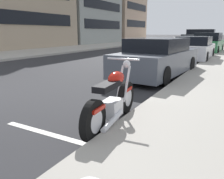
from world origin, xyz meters
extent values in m
cube|color=#ADA89E|center=(12.00, 7.27, 0.07)|extent=(120.00, 5.00, 0.14)
cube|color=silver|center=(0.00, -4.17, 0.00)|extent=(0.12, 2.20, 0.01)
cylinder|color=black|center=(1.51, -4.65, 0.32)|extent=(0.65, 0.17, 0.64)
cylinder|color=silver|center=(1.51, -4.65, 0.32)|extent=(0.36, 0.15, 0.35)
cylinder|color=black|center=(0.15, -4.78, 0.32)|extent=(0.65, 0.17, 0.64)
cylinder|color=silver|center=(0.15, -4.78, 0.32)|extent=(0.36, 0.15, 0.35)
cube|color=silver|center=(0.83, -4.71, 0.30)|extent=(0.42, 0.30, 0.30)
cube|color=black|center=(0.65, -4.73, 0.74)|extent=(0.70, 0.28, 0.10)
ellipsoid|color=#B7190F|center=(1.01, -4.70, 0.80)|extent=(0.50, 0.28, 0.24)
cube|color=#B7190F|center=(0.20, -4.77, 0.50)|extent=(0.37, 0.21, 0.06)
cube|color=#B7190F|center=(1.49, -4.65, 0.50)|extent=(0.33, 0.19, 0.06)
cylinder|color=silver|center=(1.36, -4.59, 0.64)|extent=(0.34, 0.07, 0.65)
cylinder|color=silver|center=(1.37, -4.73, 0.64)|extent=(0.34, 0.07, 0.65)
cylinder|color=silver|center=(1.33, -4.67, 1.10)|extent=(0.09, 0.62, 0.04)
sphere|color=silver|center=(1.53, -4.65, 0.98)|extent=(0.15, 0.15, 0.15)
cylinder|color=silver|center=(0.54, -4.88, 0.21)|extent=(0.71, 0.15, 0.16)
cube|color=#4C515B|center=(5.65, -3.97, 0.54)|extent=(4.63, 2.03, 0.76)
cube|color=black|center=(5.56, -3.96, 1.14)|extent=(2.50, 1.75, 0.46)
cylinder|color=black|center=(7.19, -3.28, 0.31)|extent=(0.63, 0.26, 0.62)
cylinder|color=black|center=(7.09, -4.85, 0.31)|extent=(0.63, 0.26, 0.62)
cylinder|color=black|center=(4.21, -3.09, 0.31)|extent=(0.63, 0.26, 0.62)
cylinder|color=black|center=(4.11, -4.66, 0.31)|extent=(0.63, 0.26, 0.62)
cube|color=silver|center=(11.57, -4.22, 0.52)|extent=(4.30, 1.83, 0.71)
cube|color=black|center=(11.43, -4.21, 1.11)|extent=(2.15, 1.68, 0.47)
cylinder|color=black|center=(12.99, -3.39, 0.31)|extent=(0.62, 0.22, 0.62)
cylinder|color=black|center=(12.99, -5.05, 0.31)|extent=(0.62, 0.22, 0.62)
cylinder|color=black|center=(10.16, -3.38, 0.31)|extent=(0.62, 0.22, 0.62)
cylinder|color=black|center=(10.15, -5.04, 0.31)|extent=(0.62, 0.22, 0.62)
cube|color=#236638|center=(16.96, -4.33, 0.56)|extent=(4.27, 2.01, 0.80)
cube|color=black|center=(16.82, -4.32, 1.24)|extent=(2.33, 1.79, 0.58)
cylinder|color=black|center=(18.38, -3.54, 0.31)|extent=(0.63, 0.24, 0.62)
cylinder|color=black|center=(18.32, -5.22, 0.31)|extent=(0.63, 0.24, 0.62)
cylinder|color=black|center=(15.61, -3.43, 0.31)|extent=(0.63, 0.24, 0.62)
cylinder|color=black|center=(15.55, -5.12, 0.31)|extent=(0.63, 0.24, 0.62)
cube|color=#4C5156|center=(35.37, -1.02, 0.75)|extent=(1.92, 5.44, 0.94)
cube|color=black|center=(35.37, -1.02, 1.60)|extent=(1.80, 3.92, 0.75)
cylinder|color=black|center=(34.52, 0.83, 0.38)|extent=(0.26, 0.76, 0.76)
cylinder|color=black|center=(36.23, 0.82, 0.38)|extent=(0.26, 0.76, 0.76)
cylinder|color=black|center=(34.51, -2.87, 0.38)|extent=(0.26, 0.76, 0.76)
cylinder|color=black|center=(36.23, -2.88, 0.38)|extent=(0.26, 0.76, 0.76)
cube|color=black|center=(10.86, 9.54, 2.72)|extent=(13.10, 0.06, 1.10)
cube|color=#939993|center=(24.46, 14.35, 5.77)|extent=(10.56, 9.56, 11.54)
cube|color=black|center=(24.46, 9.54, 2.54)|extent=(8.87, 0.06, 1.10)
cube|color=black|center=(24.46, 9.54, 4.93)|extent=(8.87, 0.06, 1.10)
cube|color=tan|center=(35.51, 14.19, 6.69)|extent=(9.42, 9.23, 13.38)
cube|color=black|center=(35.51, 9.54, 2.94)|extent=(7.91, 0.06, 1.10)
cube|color=black|center=(35.51, 9.54, 5.71)|extent=(7.91, 0.06, 1.10)
camera|label=1|loc=(-2.45, -6.53, 1.59)|focal=36.59mm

